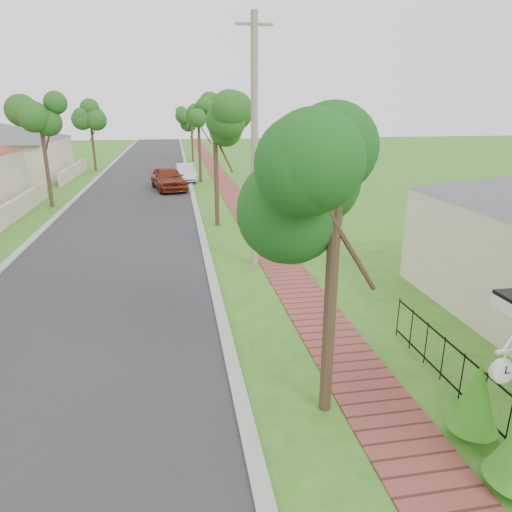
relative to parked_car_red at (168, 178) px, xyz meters
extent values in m
plane|color=#2D721B|center=(0.90, -26.58, -0.80)|extent=(160.00, 160.00, 0.00)
cube|color=#28282B|center=(-2.10, -6.58, -0.80)|extent=(7.00, 120.00, 0.02)
cube|color=#9E9E99|center=(1.55, -6.58, -0.80)|extent=(0.30, 120.00, 0.10)
cube|color=#9E9E99|center=(-5.75, -6.58, -0.80)|extent=(0.30, 120.00, 0.10)
cube|color=brown|center=(4.15, -6.58, -0.80)|extent=(1.50, 120.00, 0.03)
cube|color=black|center=(5.80, -26.58, -0.65)|extent=(0.03, 8.00, 0.03)
cylinder|color=black|center=(5.80, -26.58, -0.30)|extent=(0.02, 0.02, 1.00)
cylinder|color=black|center=(5.80, -25.91, -0.30)|extent=(0.02, 0.02, 1.00)
cylinder|color=black|center=(5.80, -25.25, -0.30)|extent=(0.02, 0.02, 1.00)
cylinder|color=black|center=(5.80, -24.58, -0.30)|extent=(0.02, 0.02, 1.00)
cylinder|color=black|center=(5.80, -23.91, -0.30)|extent=(0.02, 0.02, 1.00)
cylinder|color=black|center=(5.80, -23.25, -0.30)|extent=(0.02, 0.02, 1.00)
cylinder|color=black|center=(5.80, -22.58, -0.30)|extent=(0.02, 0.02, 1.00)
cylinder|color=#382619|center=(2.40, -10.58, 1.47)|extent=(0.22, 0.22, 4.55)
sphere|color=#134A15|center=(2.40, -10.58, 3.88)|extent=(1.70, 1.70, 1.70)
cylinder|color=#382619|center=(2.40, 3.42, 1.65)|extent=(0.22, 0.22, 4.90)
sphere|color=#134A15|center=(2.40, 3.42, 4.24)|extent=(1.70, 1.70, 1.70)
cylinder|color=#382619|center=(2.40, 17.42, 1.30)|extent=(0.22, 0.22, 4.20)
sphere|color=#134A15|center=(2.40, 17.42, 3.52)|extent=(1.70, 1.70, 1.70)
cylinder|color=#382619|center=(-6.60, -4.58, 1.65)|extent=(0.22, 0.22, 4.90)
sphere|color=#134A15|center=(-6.60, -4.58, 4.24)|extent=(1.70, 1.70, 1.70)
cylinder|color=#382619|center=(-6.60, 11.42, 1.47)|extent=(0.22, 0.22, 4.55)
sphere|color=#134A15|center=(-6.60, 11.42, 3.88)|extent=(1.70, 1.70, 1.70)
sphere|color=#237016|center=(5.35, -26.28, -0.49)|extent=(0.65, 0.65, 0.65)
cone|color=#237016|center=(5.35, -26.28, 0.08)|extent=(0.74, 0.74, 1.15)
cube|color=#BFB299|center=(-7.70, -6.58, -0.30)|extent=(0.25, 10.00, 1.00)
cube|color=#BFB299|center=(-7.70, 7.42, -0.30)|extent=(0.25, 10.00, 1.00)
imported|color=maroon|center=(0.00, 0.00, 0.00)|extent=(2.80, 5.00, 1.61)
imported|color=silver|center=(1.30, 3.85, -0.15)|extent=(1.61, 4.03, 1.30)
cylinder|color=#382619|center=(3.10, -25.08, 1.22)|extent=(0.22, 0.22, 4.05)
sphere|color=#195217|center=(3.10, -25.08, 3.36)|extent=(2.02, 2.02, 2.02)
cylinder|color=gray|center=(3.20, -16.58, 3.37)|extent=(0.24, 0.24, 8.34)
cube|color=gray|center=(3.20, -16.58, 7.14)|extent=(1.20, 0.08, 0.08)
cylinder|color=white|center=(4.95, -27.18, 1.29)|extent=(0.02, 0.02, 0.26)
cylinder|color=white|center=(4.95, -27.18, 1.12)|extent=(0.37, 0.10, 0.37)
cylinder|color=white|center=(4.95, -27.24, 1.12)|extent=(0.31, 0.01, 0.31)
cylinder|color=white|center=(4.95, -27.13, 1.12)|extent=(0.31, 0.01, 0.31)
cube|color=black|center=(4.95, -27.25, 1.17)|extent=(0.02, 0.01, 0.12)
cube|color=black|center=(4.99, -27.25, 1.12)|extent=(0.08, 0.01, 0.02)
camera|label=1|loc=(0.54, -32.13, 4.67)|focal=32.00mm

